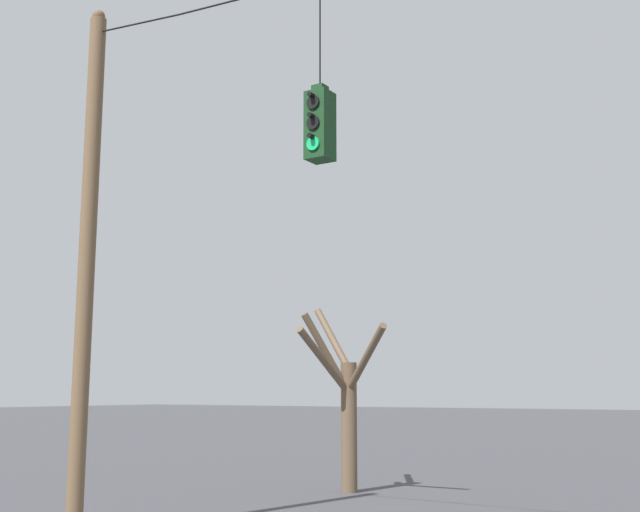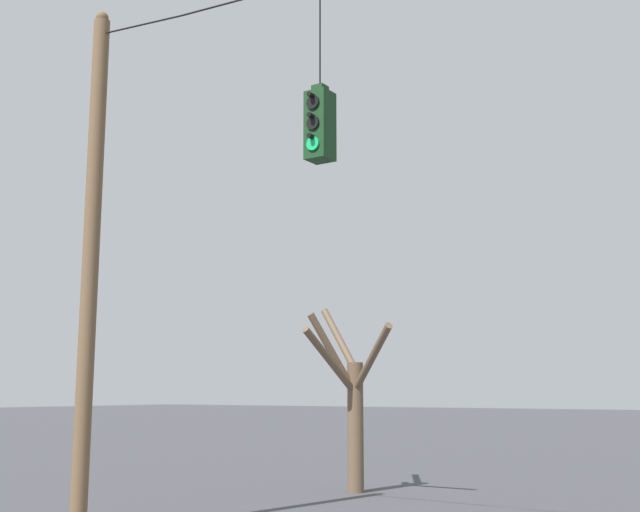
% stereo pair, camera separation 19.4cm
% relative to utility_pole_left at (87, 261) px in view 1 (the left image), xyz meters
% --- Properties ---
extents(utility_pole_left, '(0.28, 0.28, 9.04)m').
position_rel_utility_pole_left_xyz_m(utility_pole_left, '(0.00, 0.00, 0.00)').
color(utility_pole_left, brown).
rests_on(utility_pole_left, ground_plane).
extents(traffic_light_near_left_pole, '(0.34, 0.46, 2.77)m').
position_rel_utility_pole_left_xyz_m(traffic_light_near_left_pole, '(4.65, -0.01, 1.56)').
color(traffic_light_near_left_pole, '#143819').
extents(bare_tree, '(3.08, 2.53, 4.45)m').
position_rel_utility_pole_left_xyz_m(bare_tree, '(0.68, 7.45, -2.35)').
color(bare_tree, brown).
rests_on(bare_tree, ground_plane).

